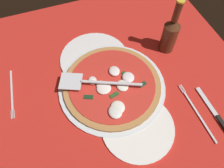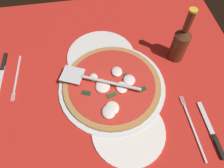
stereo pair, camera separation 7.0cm
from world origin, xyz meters
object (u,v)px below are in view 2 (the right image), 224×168
object	(u,v)px
place_setting_near	(9,74)
pizza_server	(95,79)
pizza	(112,85)
place_setting_far	(203,131)
dinner_plate_right	(128,131)
dinner_plate_left	(101,56)
beer_bottle	(180,43)

from	to	relation	value
place_setting_near	pizza_server	bearing A→B (deg)	76.40
pizza	place_setting_far	size ratio (longest dim) A/B	1.51
dinner_plate_right	place_setting_near	distance (cm)	46.39
pizza	place_setting_far	xyz separation A→B (cm)	(19.59, 24.76, -1.56)
dinner_plate_left	beer_bottle	world-z (taller)	beer_bottle
place_setting_far	beer_bottle	xyz separation A→B (cm)	(-29.11, 0.66, 7.57)
pizza	dinner_plate_right	bearing A→B (deg)	8.83
pizza	place_setting_far	world-z (taller)	pizza
dinner_plate_left	place_setting_near	size ratio (longest dim) A/B	1.21
place_setting_near	place_setting_far	xyz separation A→B (cm)	(30.71, 59.93, -0.00)
beer_bottle	place_setting_near	bearing A→B (deg)	-91.51
pizza_server	beer_bottle	world-z (taller)	beer_bottle
place_setting_far	beer_bottle	bearing A→B (deg)	-1.87
dinner_plate_right	beer_bottle	bearing A→B (deg)	138.04
pizza	place_setting_near	world-z (taller)	pizza
place_setting_near	place_setting_far	size ratio (longest dim) A/B	0.96
dinner_plate_right	place_setting_near	world-z (taller)	place_setting_near
dinner_plate_right	pizza	size ratio (longest dim) A/B	0.68
dinner_plate_right	pizza	distance (cm)	16.24
pizza_server	place_setting_far	xyz separation A→B (cm)	(21.26, 30.16, -3.79)
dinner_plate_right	place_setting_far	bearing A→B (deg)	80.80
dinner_plate_right	beer_bottle	xyz separation A→B (cm)	(-25.50, 22.93, 7.42)
place_setting_far	beer_bottle	distance (cm)	30.09
pizza_server	place_setting_near	bearing A→B (deg)	6.35
dinner_plate_left	place_setting_near	xyz separation A→B (cm)	(2.90, -33.23, -0.14)
place_setting_near	place_setting_far	world-z (taller)	same
beer_bottle	place_setting_far	bearing A→B (deg)	-1.30
beer_bottle	pizza	bearing A→B (deg)	-69.47
place_setting_near	beer_bottle	xyz separation A→B (cm)	(1.60, 60.59, 7.56)
place_setting_near	dinner_plate_right	bearing A→B (deg)	58.26
place_setting_far	dinner_plate_left	bearing A→B (deg)	37.89
dinner_plate_left	pizza_server	world-z (taller)	pizza_server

